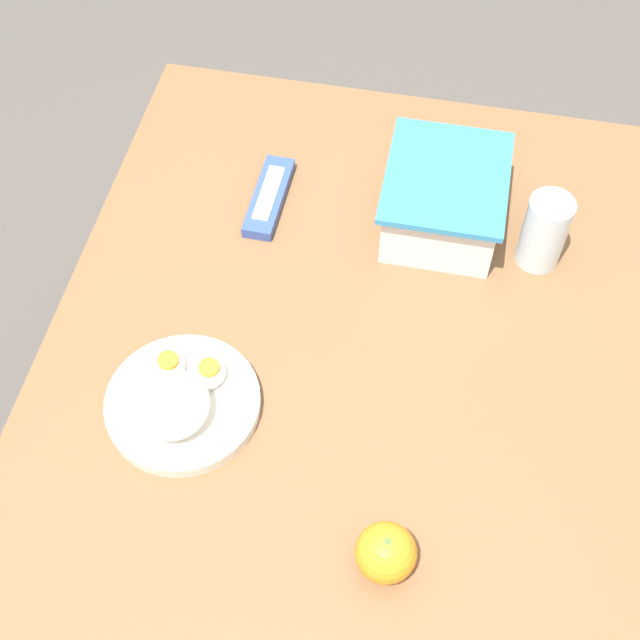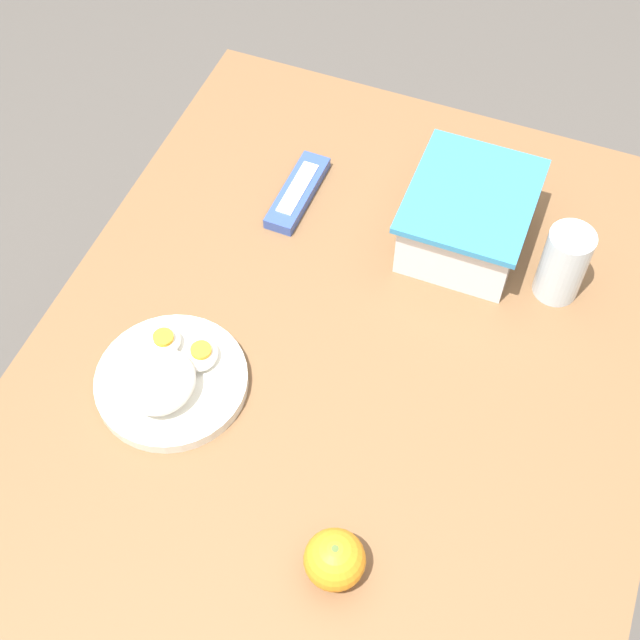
# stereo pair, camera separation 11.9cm
# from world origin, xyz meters

# --- Properties ---
(ground_plane) EXTENTS (10.00, 10.00, 0.00)m
(ground_plane) POSITION_xyz_m (0.00, 0.00, 0.00)
(ground_plane) COLOR #4C4742
(table) EXTENTS (1.06, 0.83, 0.71)m
(table) POSITION_xyz_m (0.00, 0.00, 0.63)
(table) COLOR brown
(table) RESTS_ON ground_plane
(food_container) EXTENTS (0.20, 0.17, 0.10)m
(food_container) POSITION_xyz_m (-0.27, 0.09, 0.75)
(food_container) COLOR white
(food_container) RESTS_ON table
(orange_fruit) EXTENTS (0.07, 0.07, 0.07)m
(orange_fruit) POSITION_xyz_m (0.26, 0.09, 0.75)
(orange_fruit) COLOR orange
(orange_fruit) RESTS_ON table
(rice_plate) EXTENTS (0.20, 0.20, 0.07)m
(rice_plate) POSITION_xyz_m (0.11, -0.20, 0.73)
(rice_plate) COLOR silver
(rice_plate) RESTS_ON table
(candy_bar) EXTENTS (0.16, 0.05, 0.02)m
(candy_bar) POSITION_xyz_m (-0.26, -0.17, 0.72)
(candy_bar) COLOR #334C9E
(candy_bar) RESTS_ON table
(drinking_glass) EXTENTS (0.06, 0.06, 0.12)m
(drinking_glass) POSITION_xyz_m (-0.22, 0.23, 0.77)
(drinking_glass) COLOR silver
(drinking_glass) RESTS_ON table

